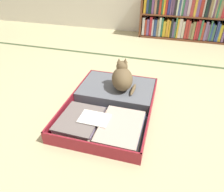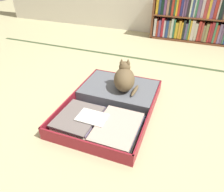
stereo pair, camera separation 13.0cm
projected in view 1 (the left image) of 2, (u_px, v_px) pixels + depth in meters
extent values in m
plane|color=tan|center=(120.00, 120.00, 1.74)|extent=(10.00, 10.00, 0.00)
cube|color=#3B4D2D|center=(144.00, 59.00, 2.75)|extent=(4.80, 0.05, 0.00)
cube|color=brown|center=(142.00, 12.00, 3.38)|extent=(0.03, 0.27, 0.73)
cube|color=brown|center=(186.00, 38.00, 3.40)|extent=(1.49, 0.27, 0.02)
cube|color=brown|center=(191.00, 16.00, 3.21)|extent=(1.46, 0.27, 0.02)
cube|color=silver|center=(144.00, 25.00, 3.47)|extent=(0.04, 0.22, 0.27)
cube|color=#B13628|center=(147.00, 26.00, 3.47)|extent=(0.03, 0.22, 0.25)
cube|color=#75518C|center=(149.00, 26.00, 3.46)|extent=(0.04, 0.22, 0.25)
cube|color=#C22C39|center=(151.00, 25.00, 3.45)|extent=(0.04, 0.22, 0.29)
cube|color=silver|center=(153.00, 26.00, 3.44)|extent=(0.03, 0.22, 0.26)
cube|color=navy|center=(156.00, 26.00, 3.43)|extent=(0.04, 0.22, 0.26)
cube|color=#98865F|center=(158.00, 26.00, 3.42)|extent=(0.03, 0.22, 0.26)
cube|color=silver|center=(161.00, 26.00, 3.41)|extent=(0.04, 0.22, 0.29)
cube|color=#337F64|center=(163.00, 26.00, 3.41)|extent=(0.02, 0.22, 0.29)
cube|color=gold|center=(165.00, 27.00, 3.41)|extent=(0.04, 0.22, 0.24)
cube|color=gold|center=(168.00, 27.00, 3.39)|extent=(0.04, 0.22, 0.27)
cube|color=gold|center=(170.00, 27.00, 3.38)|extent=(0.02, 0.22, 0.25)
cube|color=#222B2A|center=(172.00, 27.00, 3.37)|extent=(0.03, 0.22, 0.28)
cube|color=slate|center=(174.00, 28.00, 3.38)|extent=(0.03, 0.22, 0.24)
cube|color=#4A895F|center=(176.00, 26.00, 3.35)|extent=(0.02, 0.22, 0.31)
cube|color=yellow|center=(178.00, 27.00, 3.35)|extent=(0.03, 0.22, 0.29)
cube|color=silver|center=(180.00, 27.00, 3.34)|extent=(0.04, 0.22, 0.30)
cube|color=silver|center=(183.00, 28.00, 3.34)|extent=(0.04, 0.22, 0.26)
cube|color=#BE3833|center=(186.00, 28.00, 3.32)|extent=(0.04, 0.22, 0.29)
cube|color=#BA3D39|center=(189.00, 28.00, 3.32)|extent=(0.03, 0.22, 0.27)
cube|color=gray|center=(191.00, 29.00, 3.32)|extent=(0.03, 0.22, 0.24)
cube|color=#8C8452|center=(193.00, 29.00, 3.29)|extent=(0.04, 0.22, 0.27)
cube|color=red|center=(196.00, 29.00, 3.28)|extent=(0.03, 0.22, 0.28)
cube|color=#B3333F|center=(198.00, 28.00, 3.28)|extent=(0.04, 0.22, 0.29)
cube|color=#407F5A|center=(201.00, 29.00, 3.26)|extent=(0.03, 0.22, 0.30)
cube|color=#B94132|center=(203.00, 30.00, 3.27)|extent=(0.03, 0.22, 0.26)
cube|color=slate|center=(205.00, 29.00, 3.25)|extent=(0.04, 0.22, 0.28)
cube|color=slate|center=(208.00, 31.00, 3.26)|extent=(0.03, 0.22, 0.24)
cube|color=#488764|center=(210.00, 29.00, 3.24)|extent=(0.02, 0.22, 0.29)
cube|color=#284195|center=(211.00, 30.00, 3.24)|extent=(0.02, 0.22, 0.26)
cube|color=#47755F|center=(213.00, 31.00, 3.25)|extent=(0.04, 0.22, 0.24)
cube|color=#364286|center=(216.00, 30.00, 3.21)|extent=(0.02, 0.22, 0.30)
cube|color=#2D4F97|center=(217.00, 31.00, 3.21)|extent=(0.02, 0.22, 0.26)
cube|color=gold|center=(220.00, 32.00, 3.22)|extent=(0.04, 0.22, 0.24)
cube|color=slate|center=(223.00, 30.00, 3.18)|extent=(0.03, 0.22, 0.31)
cube|color=gold|center=(146.00, 4.00, 3.29)|extent=(0.04, 0.22, 0.25)
cube|color=#334984|center=(149.00, 2.00, 3.28)|extent=(0.03, 0.22, 0.30)
cube|color=black|center=(151.00, 4.00, 3.26)|extent=(0.04, 0.22, 0.26)
cube|color=#7E4D90|center=(154.00, 4.00, 3.27)|extent=(0.03, 0.22, 0.24)
cube|color=#A1765E|center=(156.00, 3.00, 3.24)|extent=(0.03, 0.22, 0.27)
cube|color=#1B2828|center=(159.00, 2.00, 3.23)|extent=(0.03, 0.22, 0.31)
cube|color=#B73426|center=(161.00, 5.00, 3.24)|extent=(0.03, 0.22, 0.24)
cube|color=#438B59|center=(163.00, 4.00, 3.23)|extent=(0.02, 0.22, 0.27)
cube|color=yellow|center=(165.00, 3.00, 3.20)|extent=(0.02, 0.22, 0.30)
cube|color=red|center=(167.00, 5.00, 3.22)|extent=(0.03, 0.22, 0.26)
cube|color=#383B8E|center=(170.00, 4.00, 3.21)|extent=(0.03, 0.22, 0.26)
cube|color=slate|center=(172.00, 4.00, 3.19)|extent=(0.02, 0.22, 0.28)
cube|color=slate|center=(174.00, 5.00, 3.20)|extent=(0.03, 0.22, 0.24)
cube|color=#27242A|center=(176.00, 5.00, 3.18)|extent=(0.03, 0.22, 0.26)
cube|color=silver|center=(178.00, 3.00, 3.16)|extent=(0.02, 0.22, 0.31)
cube|color=#3C4E86|center=(180.00, 4.00, 3.16)|extent=(0.03, 0.22, 0.29)
cube|color=silver|center=(182.00, 5.00, 3.16)|extent=(0.02, 0.22, 0.28)
cube|color=#3C8C5C|center=(184.00, 5.00, 3.16)|extent=(0.02, 0.22, 0.26)
cube|color=slate|center=(187.00, 4.00, 3.13)|extent=(0.04, 0.22, 0.31)
cube|color=silver|center=(189.00, 6.00, 3.15)|extent=(0.04, 0.22, 0.25)
cube|color=#AC3A3B|center=(193.00, 4.00, 3.12)|extent=(0.04, 0.22, 0.30)
cube|color=gold|center=(196.00, 6.00, 3.12)|extent=(0.03, 0.22, 0.26)
cube|color=#764F89|center=(198.00, 6.00, 3.11)|extent=(0.04, 0.22, 0.26)
cube|color=#B2322A|center=(202.00, 6.00, 3.11)|extent=(0.04, 0.22, 0.26)
cube|color=silver|center=(204.00, 6.00, 3.09)|extent=(0.02, 0.22, 0.26)
cube|color=black|center=(207.00, 6.00, 3.07)|extent=(0.03, 0.22, 0.28)
cube|color=#25212C|center=(209.00, 7.00, 3.07)|extent=(0.02, 0.22, 0.26)
cube|color=#9C8257|center=(211.00, 6.00, 3.07)|extent=(0.04, 0.22, 0.28)
cube|color=beige|center=(213.00, 7.00, 3.07)|extent=(0.02, 0.22, 0.24)
cube|color=#7A4C81|center=(215.00, 6.00, 3.06)|extent=(0.02, 0.22, 0.28)
cube|color=gray|center=(217.00, 5.00, 3.04)|extent=(0.02, 0.22, 0.30)
cube|color=#358756|center=(218.00, 7.00, 3.04)|extent=(0.02, 0.22, 0.27)
cube|color=#9A8662|center=(221.00, 7.00, 3.04)|extent=(0.04, 0.22, 0.27)
cube|color=#C32E3A|center=(223.00, 8.00, 3.04)|extent=(0.04, 0.22, 0.24)
cube|color=maroon|center=(101.00, 129.00, 1.64)|extent=(0.71, 0.50, 0.01)
cube|color=maroon|center=(89.00, 148.00, 1.42)|extent=(0.71, 0.02, 0.11)
cube|color=maroon|center=(59.00, 117.00, 1.69)|extent=(0.02, 0.50, 0.11)
cube|color=maroon|center=(146.00, 133.00, 1.53)|extent=(0.02, 0.50, 0.11)
cube|color=#47485B|center=(101.00, 128.00, 1.63)|extent=(0.69, 0.48, 0.01)
cube|color=maroon|center=(117.00, 95.00, 2.04)|extent=(0.71, 0.50, 0.01)
cube|color=maroon|center=(123.00, 79.00, 2.21)|extent=(0.71, 0.02, 0.11)
cube|color=maroon|center=(83.00, 86.00, 2.09)|extent=(0.02, 0.50, 0.11)
cube|color=maroon|center=(154.00, 96.00, 1.93)|extent=(0.02, 0.50, 0.11)
cube|color=#47485B|center=(117.00, 94.00, 2.03)|extent=(0.69, 0.48, 0.01)
cylinder|color=black|center=(110.00, 109.00, 1.83)|extent=(0.69, 0.02, 0.02)
cube|color=gray|center=(80.00, 123.00, 1.67)|extent=(0.31, 0.43, 0.01)
cube|color=tan|center=(82.00, 121.00, 1.66)|extent=(0.32, 0.39, 0.02)
cube|color=#937CA2|center=(80.00, 119.00, 1.65)|extent=(0.31, 0.37, 0.02)
cube|color=#6D625F|center=(79.00, 118.00, 1.63)|extent=(0.31, 0.38, 0.01)
cube|color=#3C4C6D|center=(120.00, 132.00, 1.58)|extent=(0.32, 0.37, 0.02)
cube|color=slate|center=(122.00, 130.00, 1.57)|extent=(0.31, 0.38, 0.02)
cube|color=#394965|center=(121.00, 127.00, 1.57)|extent=(0.31, 0.41, 0.01)
cube|color=#BAA393|center=(121.00, 126.00, 1.56)|extent=(0.31, 0.42, 0.02)
cube|color=white|center=(94.00, 118.00, 1.61)|extent=(0.23, 0.16, 0.01)
cube|color=#585C64|center=(117.00, 90.00, 2.01)|extent=(0.68, 0.47, 0.10)
torus|color=white|center=(110.00, 85.00, 2.01)|extent=(0.09, 0.09, 0.01)
cylinder|color=black|center=(105.00, 77.00, 2.24)|extent=(0.02, 0.02, 0.10)
cylinder|color=black|center=(141.00, 82.00, 2.15)|extent=(0.02, 0.02, 0.10)
cube|color=white|center=(125.00, 154.00, 1.37)|extent=(0.03, 0.00, 0.03)
cube|color=red|center=(69.00, 145.00, 1.47)|extent=(0.03, 0.00, 0.02)
cube|color=white|center=(80.00, 143.00, 1.43)|extent=(0.03, 0.00, 0.02)
cube|color=#348A37|center=(101.00, 153.00, 1.42)|extent=(0.04, 0.00, 0.02)
ellipsoid|color=brown|center=(122.00, 79.00, 1.89)|extent=(0.26, 0.30, 0.20)
ellipsoid|color=brown|center=(121.00, 80.00, 1.97)|extent=(0.15, 0.13, 0.11)
sphere|color=brown|center=(122.00, 67.00, 1.88)|extent=(0.10, 0.10, 0.10)
cone|color=brown|center=(125.00, 60.00, 1.84)|extent=(0.04, 0.04, 0.05)
cone|color=brown|center=(119.00, 61.00, 1.84)|extent=(0.04, 0.04, 0.05)
sphere|color=#D1CF4C|center=(124.00, 64.00, 1.91)|extent=(0.02, 0.02, 0.02)
sphere|color=#D1CF4C|center=(120.00, 64.00, 1.91)|extent=(0.02, 0.02, 0.02)
ellipsoid|color=brown|center=(133.00, 89.00, 1.90)|extent=(0.04, 0.20, 0.03)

